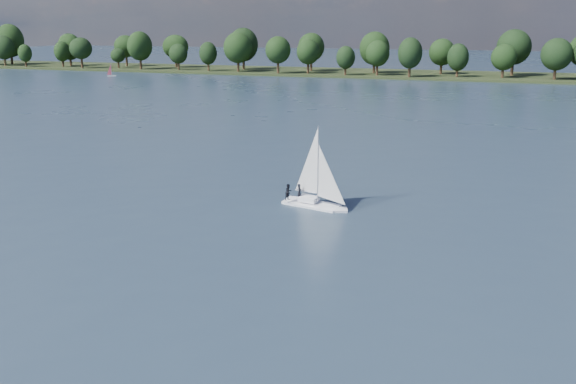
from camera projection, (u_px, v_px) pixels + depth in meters
name	position (u px, v px, depth m)	size (l,w,h in m)	color
ground	(409.00, 122.00, 120.30)	(700.00, 700.00, 0.00)	#233342
far_shore	(460.00, 77.00, 222.54)	(660.00, 40.00, 1.50)	black
sailboat	(312.00, 183.00, 63.69)	(6.80, 3.42, 8.62)	white
dinghy_pink	(111.00, 73.00, 223.56)	(3.02, 2.80, 4.74)	white
treeline	(476.00, 53.00, 215.70)	(562.21, 73.68, 18.70)	black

